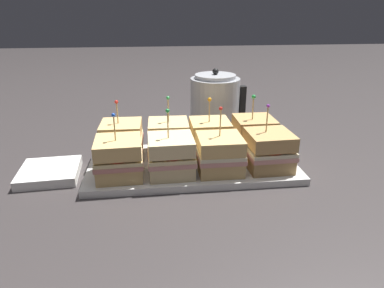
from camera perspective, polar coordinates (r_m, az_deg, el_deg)
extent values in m
plane|color=#383333|center=(0.90, 0.00, -3.95)|extent=(6.00, 6.00, 0.00)
cube|color=silver|center=(0.89, 0.00, -3.66)|extent=(0.53, 0.26, 0.01)
cube|color=silver|center=(0.89, 0.00, -3.14)|extent=(0.53, 0.26, 0.01)
cube|color=tan|center=(0.83, -11.90, -4.15)|extent=(0.11, 0.11, 0.03)
cube|color=tan|center=(0.82, -12.02, -2.73)|extent=(0.11, 0.11, 0.01)
cube|color=beige|center=(0.81, -12.07, -2.10)|extent=(0.11, 0.11, 0.01)
cylinder|color=red|center=(0.79, -12.22, -2.21)|extent=(0.06, 0.06, 0.00)
cube|color=#E0B771|center=(0.80, -12.22, -0.43)|extent=(0.11, 0.11, 0.03)
cylinder|color=tan|center=(0.78, -12.76, 2.35)|extent=(0.00, 0.01, 0.07)
sphere|color=blue|center=(0.77, -12.97, 4.73)|extent=(0.01, 0.01, 0.01)
cube|color=beige|center=(0.82, -3.46, -3.80)|extent=(0.11, 0.11, 0.03)
cube|color=tan|center=(0.81, -3.50, -2.36)|extent=(0.11, 0.11, 0.01)
cube|color=beige|center=(0.81, -3.51, -1.73)|extent=(0.11, 0.11, 0.01)
cylinder|color=red|center=(0.79, -3.44, -1.83)|extent=(0.06, 0.06, 0.00)
cube|color=beige|center=(0.80, -3.55, -0.05)|extent=(0.11, 0.11, 0.03)
cylinder|color=tan|center=(0.78, -4.03, 2.96)|extent=(0.00, 0.01, 0.08)
sphere|color=green|center=(0.77, -4.11, 5.55)|extent=(0.01, 0.01, 0.01)
cube|color=tan|center=(0.84, 4.56, -3.35)|extent=(0.10, 0.10, 0.03)
cube|color=tan|center=(0.83, 4.61, -1.94)|extent=(0.11, 0.11, 0.01)
cube|color=beige|center=(0.82, 4.63, -1.31)|extent=(0.11, 0.11, 0.01)
cube|color=#E0B771|center=(0.82, 4.67, 0.08)|extent=(0.10, 0.10, 0.03)
cylinder|color=tan|center=(0.80, 4.73, 3.28)|extent=(0.00, 0.01, 0.08)
sphere|color=red|center=(0.79, 4.82, 5.90)|extent=(0.01, 0.01, 0.01)
cube|color=tan|center=(0.87, 12.50, -2.80)|extent=(0.11, 0.11, 0.03)
cube|color=tan|center=(0.86, 12.62, -1.44)|extent=(0.11, 0.11, 0.01)
cube|color=beige|center=(0.86, 12.68, -0.84)|extent=(0.11, 0.11, 0.01)
cylinder|color=red|center=(0.84, 13.11, -0.91)|extent=(0.06, 0.06, 0.00)
cube|color=tan|center=(0.85, 12.82, 0.76)|extent=(0.11, 0.11, 0.03)
cylinder|color=tan|center=(0.84, 12.38, 3.79)|extent=(0.00, 0.00, 0.08)
sphere|color=purple|center=(0.83, 12.58, 6.20)|extent=(0.01, 0.01, 0.01)
cube|color=tan|center=(0.94, -11.46, -0.90)|extent=(0.11, 0.11, 0.03)
cube|color=#B26B60|center=(0.93, -11.56, 0.38)|extent=(0.11, 0.11, 0.01)
cube|color=beige|center=(0.92, -11.61, 0.95)|extent=(0.11, 0.11, 0.01)
cylinder|color=red|center=(0.91, -11.72, 0.92)|extent=(0.07, 0.07, 0.00)
cube|color=#E0B771|center=(0.92, -11.73, 2.44)|extent=(0.11, 0.11, 0.03)
cylinder|color=tan|center=(0.90, -12.33, 4.87)|extent=(0.00, 0.00, 0.07)
sphere|color=red|center=(0.89, -12.50, 6.86)|extent=(0.01, 0.01, 0.01)
cube|color=#DBB77A|center=(0.93, -3.87, -0.67)|extent=(0.11, 0.11, 0.03)
cube|color=tan|center=(0.92, -3.91, 0.63)|extent=(0.11, 0.11, 0.01)
cube|color=beige|center=(0.92, -3.92, 1.20)|extent=(0.11, 0.11, 0.01)
cylinder|color=red|center=(0.90, -3.87, 1.18)|extent=(0.06, 0.06, 0.00)
cube|color=#E8C281|center=(0.91, -3.97, 2.71)|extent=(0.11, 0.11, 0.03)
cylinder|color=tan|center=(0.90, -3.97, 5.44)|extent=(0.00, 0.01, 0.08)
sphere|color=green|center=(0.89, -4.03, 7.69)|extent=(0.01, 0.01, 0.01)
cube|color=tan|center=(0.95, 2.96, -0.23)|extent=(0.10, 0.10, 0.03)
cube|color=tan|center=(0.94, 2.98, 1.05)|extent=(0.11, 0.11, 0.01)
cube|color=beige|center=(0.93, 2.99, 1.61)|extent=(0.11, 0.11, 0.01)
cube|color=#E0B771|center=(0.93, 3.02, 2.86)|extent=(0.10, 0.10, 0.03)
cylinder|color=tan|center=(0.91, 2.90, 5.30)|extent=(0.00, 0.01, 0.07)
sphere|color=orange|center=(0.90, 2.94, 7.43)|extent=(0.01, 0.01, 0.01)
cube|color=tan|center=(0.97, 10.14, 0.05)|extent=(0.10, 0.10, 0.03)
cube|color=tan|center=(0.96, 10.23, 1.29)|extent=(0.11, 0.11, 0.01)
cube|color=beige|center=(0.96, 10.27, 1.84)|extent=(0.11, 0.11, 0.01)
cylinder|color=red|center=(0.94, 10.60, 1.83)|extent=(0.08, 0.08, 0.00)
cube|color=tan|center=(0.95, 10.37, 3.29)|extent=(0.10, 0.10, 0.03)
cylinder|color=tan|center=(0.93, 10.11, 5.66)|extent=(0.00, 0.01, 0.07)
sphere|color=green|center=(0.92, 10.25, 7.76)|extent=(0.01, 0.01, 0.01)
cylinder|color=#B7BABF|center=(1.13, 3.79, 6.41)|extent=(0.16, 0.16, 0.18)
cylinder|color=#B7BABF|center=(1.11, 3.92, 11.17)|extent=(0.13, 0.13, 0.01)
sphere|color=black|center=(1.11, 3.94, 11.98)|extent=(0.02, 0.02, 0.02)
cube|color=black|center=(1.15, 8.34, 6.92)|extent=(0.02, 0.02, 0.11)
cube|color=white|center=(0.92, -22.61, -4.38)|extent=(0.15, 0.15, 0.02)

